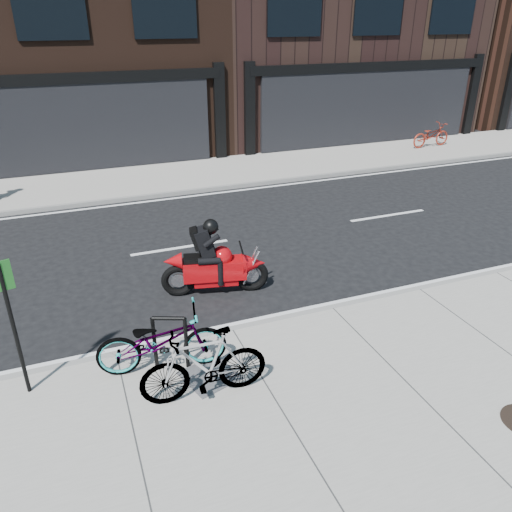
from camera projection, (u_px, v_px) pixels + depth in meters
name	position (u px, v px, depth m)	size (l,w,h in m)	color
ground	(203.00, 285.00, 10.50)	(120.00, 120.00, 0.00)	black
sidewalk_near	(310.00, 461.00, 6.27)	(60.00, 6.00, 0.13)	gray
sidewalk_far	(141.00, 180.00, 16.98)	(60.00, 3.50, 0.13)	gray
bike_rack	(170.00, 338.00, 7.63)	(0.52, 0.25, 0.92)	black
bicycle_front	(162.00, 341.00, 7.60)	(0.69, 1.98, 1.04)	gray
bicycle_rear	(204.00, 365.00, 7.03)	(0.52, 1.84, 1.10)	gray
motorcycle	(219.00, 263.00, 9.94)	(2.15, 0.87, 1.62)	black
bicycle_far	(431.00, 135.00, 20.80)	(0.64, 1.84, 0.97)	maroon
utility_grate	(210.00, 375.00, 7.65)	(0.75, 0.75, 0.01)	#575759
sign_post	(11.00, 318.00, 6.80)	(0.28, 0.09, 2.13)	black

